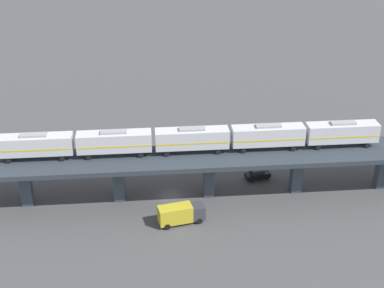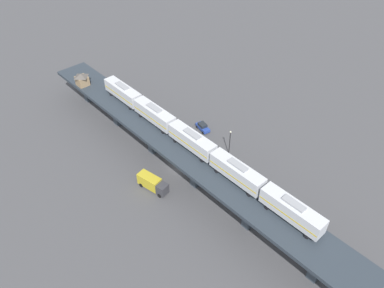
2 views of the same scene
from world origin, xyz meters
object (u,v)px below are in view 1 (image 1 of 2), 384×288
subway_train (192,138)px  street_car_black (257,174)px  street_car_blue (132,153)px  street_lamp (190,140)px  delivery_truck (181,214)px

subway_train → street_car_black: (-7.10, 10.22, -9.25)m
street_car_blue → street_lamp: size_ratio=0.67×
subway_train → street_car_black: size_ratio=12.71×
street_car_black → street_lamp: 14.29m
subway_train → street_car_black: bearing=124.8°
delivery_truck → street_lamp: bearing=-169.3°
street_car_black → street_lamp: size_ratio=0.68×
street_car_blue → delivery_truck: (18.29, 14.83, 0.82)m
street_car_black → street_lamp: bearing=-105.7°
street_car_black → delivery_truck: 19.10m
street_car_blue → delivery_truck: size_ratio=0.63×
street_car_blue → street_lamp: bearing=100.2°
subway_train → street_lamp: (-10.87, -3.19, -6.09)m
street_car_black → delivery_truck: size_ratio=0.64×
subway_train → street_lamp: 12.86m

